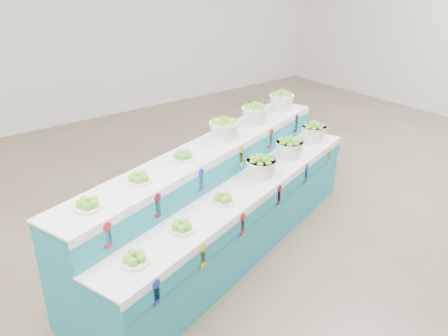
# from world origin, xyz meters

# --- Properties ---
(ground) EXTENTS (10.00, 10.00, 0.00)m
(ground) POSITION_xyz_m (0.00, 0.00, 0.00)
(ground) COLOR brown
(ground) RESTS_ON ground
(back_wall) EXTENTS (10.00, 0.00, 10.00)m
(back_wall) POSITION_xyz_m (0.00, 5.00, 2.00)
(back_wall) COLOR silver
(back_wall) RESTS_ON ground
(display_stand) EXTENTS (3.69, 1.94, 1.02)m
(display_stand) POSITION_xyz_m (-0.71, 0.39, 0.51)
(display_stand) COLOR teal
(display_stand) RESTS_ON ground
(plate_lower_left) EXTENTS (0.27, 0.27, 0.09)m
(plate_lower_left) POSITION_xyz_m (-2.00, -0.24, 0.77)
(plate_lower_left) COLOR white
(plate_lower_left) RESTS_ON display_stand
(plate_lower_mid) EXTENTS (0.27, 0.27, 0.09)m
(plate_lower_mid) POSITION_xyz_m (-1.50, -0.09, 0.77)
(plate_lower_mid) COLOR white
(plate_lower_mid) RESTS_ON display_stand
(plate_lower_right) EXTENTS (0.27, 0.27, 0.09)m
(plate_lower_right) POSITION_xyz_m (-0.96, 0.08, 0.77)
(plate_lower_right) COLOR white
(plate_lower_right) RESTS_ON display_stand
(basket_lower_left) EXTENTS (0.37, 0.37, 0.22)m
(basket_lower_left) POSITION_xyz_m (-0.34, 0.27, 0.83)
(basket_lower_left) COLOR silver
(basket_lower_left) RESTS_ON display_stand
(basket_lower_mid) EXTENTS (0.37, 0.37, 0.22)m
(basket_lower_mid) POSITION_xyz_m (0.22, 0.44, 0.83)
(basket_lower_mid) COLOR silver
(basket_lower_mid) RESTS_ON display_stand
(basket_lower_right) EXTENTS (0.37, 0.37, 0.22)m
(basket_lower_right) POSITION_xyz_m (0.79, 0.62, 0.83)
(basket_lower_right) COLOR silver
(basket_lower_right) RESTS_ON display_stand
(plate_upper_left) EXTENTS (0.27, 0.27, 0.09)m
(plate_upper_left) POSITION_xyz_m (-2.13, 0.18, 1.07)
(plate_upper_left) COLOR white
(plate_upper_left) RESTS_ON display_stand
(plate_upper_mid) EXTENTS (0.27, 0.27, 0.09)m
(plate_upper_mid) POSITION_xyz_m (-1.63, 0.33, 1.07)
(plate_upper_mid) COLOR white
(plate_upper_mid) RESTS_ON display_stand
(plate_upper_right) EXTENTS (0.27, 0.27, 0.09)m
(plate_upper_right) POSITION_xyz_m (-1.09, 0.50, 1.07)
(plate_upper_right) COLOR white
(plate_upper_right) RESTS_ON display_stand
(basket_upper_left) EXTENTS (0.37, 0.37, 0.22)m
(basket_upper_left) POSITION_xyz_m (-0.47, 0.69, 1.13)
(basket_upper_left) COLOR silver
(basket_upper_left) RESTS_ON display_stand
(basket_upper_mid) EXTENTS (0.37, 0.37, 0.22)m
(basket_upper_mid) POSITION_xyz_m (0.09, 0.87, 1.13)
(basket_upper_mid) COLOR silver
(basket_upper_mid) RESTS_ON display_stand
(basket_upper_right) EXTENTS (0.37, 0.37, 0.22)m
(basket_upper_right) POSITION_xyz_m (0.66, 1.04, 1.13)
(basket_upper_right) COLOR silver
(basket_upper_right) RESTS_ON display_stand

